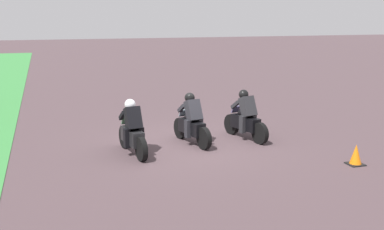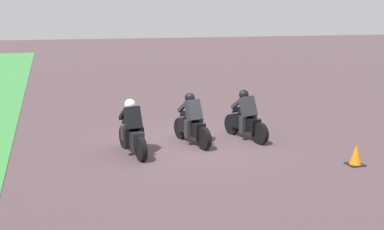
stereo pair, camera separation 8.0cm
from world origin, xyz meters
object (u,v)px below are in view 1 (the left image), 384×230
Objects in this scene: rider_lane_a at (246,119)px; rider_lane_c at (132,132)px; rider_lane_b at (192,123)px; traffic_cone at (356,155)px.

rider_lane_c is at bearing 84.87° from rider_lane_a.
rider_lane_b is 3.85× the size of traffic_cone.
rider_lane_c is at bearing 93.84° from rider_lane_b.
rider_lane_a is 0.99× the size of rider_lane_c.
rider_lane_c is at bearing 63.54° from traffic_cone.
traffic_cone is at bearing -125.10° from rider_lane_c.
rider_lane_a is 3.82× the size of traffic_cone.
rider_lane_a and rider_lane_c have the same top height.
rider_lane_a is at bearing 27.34° from traffic_cone.
rider_lane_b is 4.63m from traffic_cone.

